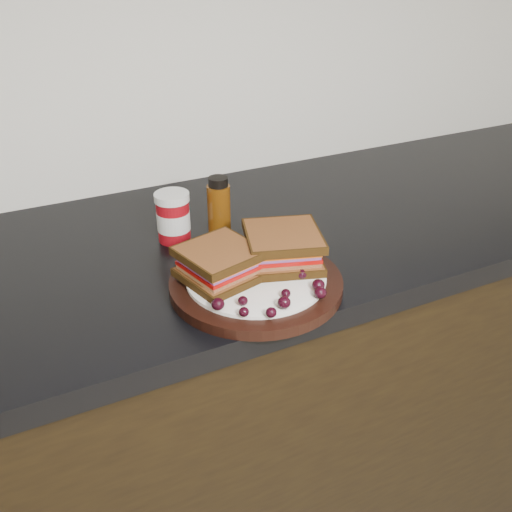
{
  "coord_description": "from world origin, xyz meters",
  "views": [
    {
      "loc": [
        -0.35,
        0.81,
        1.4
      ],
      "look_at": [
        -0.0,
        1.51,
        0.96
      ],
      "focal_mm": 40.0,
      "sensor_mm": 36.0,
      "label": 1
    }
  ],
  "objects_px": {
    "condiment_jar": "(173,217)",
    "plate": "(256,283)",
    "sandwich_left": "(220,263)",
    "oil_bottle": "(219,208)"
  },
  "relations": [
    {
      "from": "plate",
      "to": "condiment_jar",
      "type": "distance_m",
      "value": 0.23
    },
    {
      "from": "condiment_jar",
      "to": "oil_bottle",
      "type": "height_order",
      "value": "oil_bottle"
    },
    {
      "from": "condiment_jar",
      "to": "oil_bottle",
      "type": "distance_m",
      "value": 0.09
    },
    {
      "from": "plate",
      "to": "sandwich_left",
      "type": "relative_size",
      "value": 2.48
    },
    {
      "from": "plate",
      "to": "oil_bottle",
      "type": "relative_size",
      "value": 2.34
    },
    {
      "from": "plate",
      "to": "condiment_jar",
      "type": "xyz_separation_m",
      "value": [
        -0.06,
        0.22,
        0.04
      ]
    },
    {
      "from": "oil_bottle",
      "to": "plate",
      "type": "bearing_deg",
      "value": -95.26
    },
    {
      "from": "sandwich_left",
      "to": "condiment_jar",
      "type": "bearing_deg",
      "value": 78.13
    },
    {
      "from": "plate",
      "to": "oil_bottle",
      "type": "distance_m",
      "value": 0.2
    },
    {
      "from": "condiment_jar",
      "to": "plate",
      "type": "bearing_deg",
      "value": -73.82
    }
  ]
}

